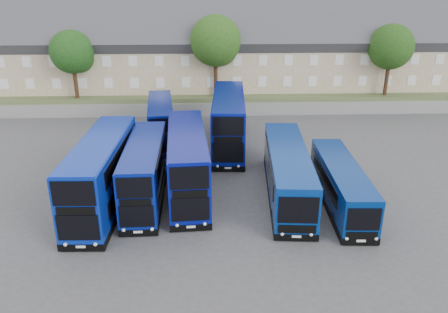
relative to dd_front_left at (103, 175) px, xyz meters
The scene contains 15 objects.
ground 7.04m from the dd_front_left, 20.68° to the right, with size 120.00×120.00×0.00m, color #454549.
retaining_wall 22.58m from the dd_front_left, 73.95° to the left, with size 70.00×0.40×1.50m, color slate.
earth_bank 32.28m from the dd_front_left, 78.87° to the left, with size 80.00×20.00×2.00m, color #4C5932.
terrace_row 30.54m from the dd_front_left, 66.14° to the left, with size 66.00×10.40×11.20m.
dd_front_left is the anchor object (origin of this frame).
dd_front_mid 2.89m from the dd_front_left, 16.40° to the left, with size 2.60×10.47×4.14m.
dd_front_right 5.96m from the dd_front_left, 17.69° to the left, with size 3.37×11.65×4.58m.
dd_rear_left 13.24m from the dd_front_left, 78.17° to the left, with size 3.23×10.00×3.91m.
dd_rear_right 14.52m from the dd_front_left, 51.06° to the left, with size 3.52×12.45×4.90m.
coach_east_a 12.88m from the dd_front_left, ahead, with size 3.67×12.87×3.48m.
coach_east_b 16.28m from the dd_front_left, ahead, with size 2.76×10.81×2.93m.
tree_west 24.46m from the dd_front_left, 108.53° to the left, with size 4.80×4.80×7.65m.
tree_mid 25.37m from the dd_front_left, 70.19° to the left, with size 5.76×5.76×9.18m.
tree_east 36.72m from the dd_front_left, 38.72° to the left, with size 5.12×5.12×8.16m.
tree_far 45.78m from the dd_front_left, 40.87° to the left, with size 5.44×5.44×8.67m.
Camera 1 is at (0.90, -24.94, 14.36)m, focal length 35.00 mm.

